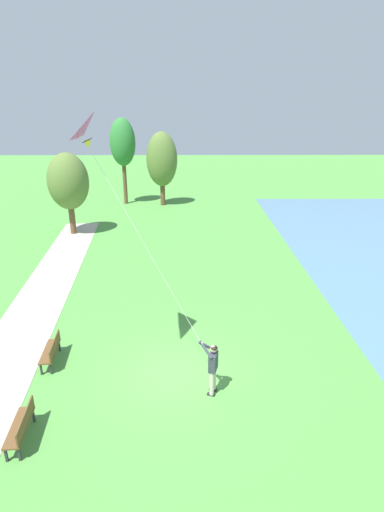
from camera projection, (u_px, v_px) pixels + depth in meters
The scene contains 9 objects.
ground_plane at pixel (173, 373), 13.52m from camera, with size 120.00×120.00×0.00m, color #4C8E3D.
walkway_path at pixel (18, 341), 15.33m from camera, with size 2.40×32.00×0.02m, color #ADA393.
person_kite_flyer at pixel (212, 365), 12.23m from camera, with size 0.63×0.50×1.83m.
flying_kite at pixel (96, 131), 10.82m from camera, with size 3.23×1.82×6.52m.
park_bench_near_walkway at pixel (22, 425), 10.65m from camera, with size 0.57×1.53×0.88m.
park_bench_far_walkway at pixel (52, 350), 13.91m from camera, with size 0.57×1.53×0.88m.
tree_treeline_left at pixel (123, 143), 34.33m from camera, with size 2.20×2.03×7.37m.
tree_horizon_far at pixel (68, 182), 26.66m from camera, with size 2.72×2.64×5.51m.
tree_treeline_center at pixel (162, 160), 34.29m from camera, with size 2.65×2.21×6.28m.
Camera 1 is at (0.52, -11.21, 8.53)m, focal length 28.14 mm.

